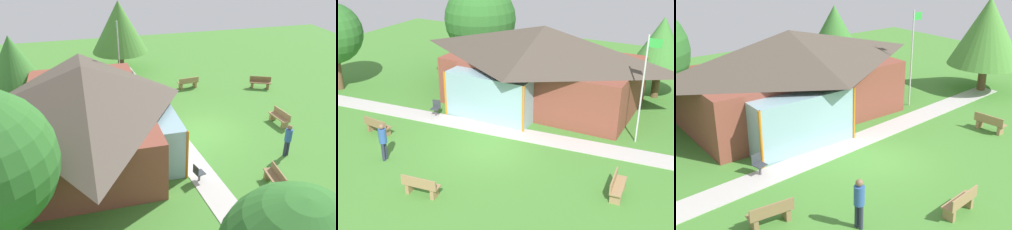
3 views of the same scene
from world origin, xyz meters
The scene contains 12 objects.
ground_plane centered at (0.00, 0.00, 0.00)m, with size 44.00×44.00×0.00m, color #478433.
pavilion centered at (-0.29, 6.27, 2.32)m, with size 11.35×7.69×4.47m.
footpath centered at (0.00, 1.87, 0.01)m, with size 23.44×1.30×0.03m, color #BCB7B2.
flagpole centered at (5.82, 3.87, 2.89)m, with size 0.64×0.08×5.20m.
bench_front_right centered at (4.91, -6.11, 0.40)m, with size 1.00×1.55×0.84m.
bench_mid_right centered at (6.20, -1.05, 0.40)m, with size 0.58×1.53×0.84m.
bench_mid_left centered at (-5.69, -1.33, 0.40)m, with size 1.53×0.58×0.84m.
bench_front_center centered at (-0.43, -4.59, 0.40)m, with size 1.54×0.62×0.84m.
patio_chair_west centered at (-4.49, 1.84, 0.42)m, with size 0.53×0.53×0.86m.
visitor_strolling_lawn centered at (-3.58, -3.15, 1.02)m, with size 0.34×0.34×1.74m.
tree_east_hedge centered at (11.22, 3.08, 3.58)m, with size 4.40×4.40×5.58m.
tree_behind_pavilion_right centered at (5.39, 10.30, 3.29)m, with size 3.34×3.34×4.82m.
Camera 1 is at (-17.15, 6.56, 10.12)m, focal length 38.91 mm.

